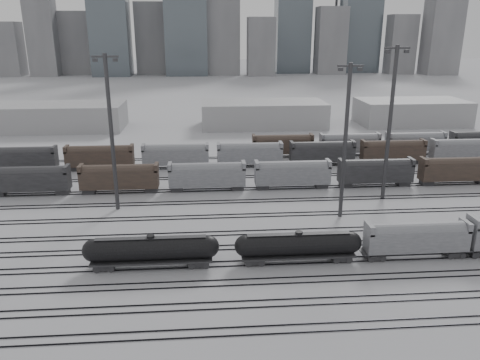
{
  "coord_description": "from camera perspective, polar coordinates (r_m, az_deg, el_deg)",
  "views": [
    {
      "loc": [
        -9.33,
        -55.97,
        30.55
      ],
      "look_at": [
        -2.99,
        25.68,
        4.0
      ],
      "focal_mm": 35.0,
      "sensor_mm": 36.0,
      "label": 1
    }
  ],
  "objects": [
    {
      "name": "tank_car_a",
      "position": [
        63.9,
        -10.75,
        -8.34
      ],
      "size": [
        18.06,
        3.01,
        4.46
      ],
      "color": "black",
      "rests_on": "ground"
    },
    {
      "name": "light_mast_b",
      "position": [
        82.18,
        -15.43,
        5.86
      ],
      "size": [
        4.29,
        0.69,
        26.83
      ],
      "color": "#353437",
      "rests_on": "ground"
    },
    {
      "name": "hopper_car_a",
      "position": [
        69.52,
        20.73,
        -6.47
      ],
      "size": [
        14.35,
        2.85,
        5.13
      ],
      "color": "black",
      "rests_on": "ground"
    },
    {
      "name": "tank_car_b",
      "position": [
        64.7,
        7.13,
        -7.88
      ],
      "size": [
        17.48,
        2.91,
        4.32
      ],
      "color": "black",
      "rests_on": "ground"
    },
    {
      "name": "warehouse_mid",
      "position": [
        154.5,
        2.84,
        8.04
      ],
      "size": [
        40.0,
        18.0,
        8.0
      ],
      "primitive_type": "cube",
      "color": "#ABABAE",
      "rests_on": "ground"
    },
    {
      "name": "light_mast_d",
      "position": [
        88.66,
        17.83,
        6.89
      ],
      "size": [
        4.47,
        0.72,
        27.97
      ],
      "color": "#353437",
      "rests_on": "ground"
    },
    {
      "name": "bg_string_far",
      "position": [
        123.76,
        16.97,
        4.22
      ],
      "size": [
        66.0,
        3.0,
        5.6
      ],
      "color": "#48372E",
      "rests_on": "ground"
    },
    {
      "name": "warehouse_right",
      "position": [
        168.24,
        20.16,
        7.79
      ],
      "size": [
        35.0,
        18.0,
        8.0
      ],
      "primitive_type": "cube",
      "color": "#ABABAE",
      "rests_on": "ground"
    },
    {
      "name": "ground",
      "position": [
        64.44,
        4.5,
        -10.4
      ],
      "size": [
        900.0,
        900.0,
        0.0
      ],
      "primitive_type": "plane",
      "color": "silver",
      "rests_on": "ground"
    },
    {
      "name": "warehouse_left",
      "position": [
        161.45,
        -22.84,
        7.1
      ],
      "size": [
        50.0,
        18.0,
        8.0
      ],
      "primitive_type": "cube",
      "color": "#ABABAE",
      "rests_on": "ground"
    },
    {
      "name": "bg_string_near",
      "position": [
        93.86,
        6.41,
        0.65
      ],
      "size": [
        151.0,
        3.0,
        5.6
      ],
      "color": "gray",
      "rests_on": "ground"
    },
    {
      "name": "light_mast_c",
      "position": [
        77.95,
        12.73,
        4.94
      ],
      "size": [
        4.1,
        0.66,
        25.59
      ],
      "color": "#353437",
      "rests_on": "ground"
    },
    {
      "name": "tracks",
      "position": [
        80.08,
        2.6,
        -4.42
      ],
      "size": [
        220.0,
        71.5,
        0.16
      ],
      "color": "black",
      "rests_on": "ground"
    },
    {
      "name": "bg_string_mid",
      "position": [
        111.03,
        9.98,
        3.21
      ],
      "size": [
        151.0,
        3.0,
        5.6
      ],
      "color": "black",
      "rests_on": "ground"
    },
    {
      "name": "skyline",
      "position": [
        336.6,
        -1.06,
        18.67
      ],
      "size": [
        316.0,
        22.4,
        95.0
      ],
      "color": "gray",
      "rests_on": "ground"
    }
  ]
}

